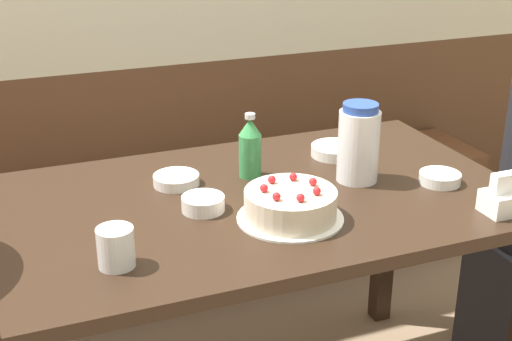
{
  "coord_description": "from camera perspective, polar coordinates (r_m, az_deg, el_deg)",
  "views": [
    {
      "loc": [
        -0.63,
        -1.56,
        1.51
      ],
      "look_at": [
        0.01,
        0.05,
        0.8
      ],
      "focal_mm": 50.0,
      "sensor_mm": 36.0,
      "label": 1
    }
  ],
  "objects": [
    {
      "name": "glass_water_tall",
      "position": [
        1.54,
        -11.15,
        -6.05
      ],
      "size": [
        0.08,
        0.08,
        0.09
      ],
      "color": "silver",
      "rests_on": "dining_table"
    },
    {
      "name": "bowl_soup_white",
      "position": [
        1.98,
        14.49,
        -0.59
      ],
      "size": [
        0.11,
        0.11,
        0.03
      ],
      "color": "white",
      "rests_on": "dining_table"
    },
    {
      "name": "birthday_cake",
      "position": [
        1.71,
        2.77,
        -2.79
      ],
      "size": [
        0.26,
        0.26,
        0.09
      ],
      "color": "white",
      "rests_on": "dining_table"
    },
    {
      "name": "soju_bottle",
      "position": [
        1.94,
        -0.47,
        1.88
      ],
      "size": [
        0.06,
        0.06,
        0.18
      ],
      "color": "#388E4C",
      "rests_on": "dining_table"
    },
    {
      "name": "dining_table",
      "position": [
        1.89,
        0.41,
        -4.68
      ],
      "size": [
        1.33,
        0.81,
        0.75
      ],
      "color": "black",
      "rests_on": "ground_plane"
    },
    {
      "name": "napkin_holder",
      "position": [
        1.85,
        19.34,
        -2.08
      ],
      "size": [
        0.11,
        0.08,
        0.11
      ],
      "color": "white",
      "rests_on": "dining_table"
    },
    {
      "name": "bench_seat",
      "position": [
        2.79,
        -6.03,
        -5.26
      ],
      "size": [
        2.56,
        0.38,
        0.44
      ],
      "color": "#56331E",
      "rests_on": "ground_plane"
    },
    {
      "name": "bowl_sauce_shallow",
      "position": [
        1.77,
        -4.26,
        -2.65
      ],
      "size": [
        0.11,
        0.11,
        0.04
      ],
      "color": "white",
      "rests_on": "dining_table"
    },
    {
      "name": "bowl_rice_small",
      "position": [
        2.12,
        6.35,
        1.6
      ],
      "size": [
        0.14,
        0.14,
        0.03
      ],
      "color": "white",
      "rests_on": "dining_table"
    },
    {
      "name": "bowl_side_dish",
      "position": [
        1.92,
        -6.4,
        -0.74
      ],
      "size": [
        0.12,
        0.12,
        0.03
      ],
      "color": "white",
      "rests_on": "dining_table"
    },
    {
      "name": "water_pitcher",
      "position": [
        1.93,
        8.19,
        2.17
      ],
      "size": [
        0.11,
        0.11,
        0.22
      ],
      "color": "white",
      "rests_on": "dining_table"
    }
  ]
}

